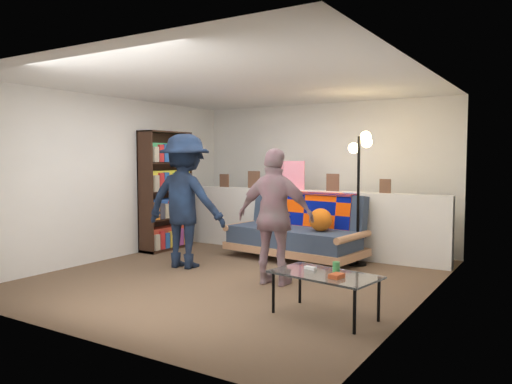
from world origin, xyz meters
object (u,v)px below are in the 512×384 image
coffee_table (325,277)px  person_left (185,201)px  bookshelf (166,195)px  floor_lamp (361,170)px  person_right (275,217)px  futon_sofa (298,232)px

coffee_table → person_left: (-2.52, 0.98, 0.52)m
bookshelf → floor_lamp: (3.13, 0.51, 0.43)m
floor_lamp → person_right: 1.71m
floor_lamp → person_left: 2.46m
futon_sofa → coffee_table: bearing=-57.4°
coffee_table → person_right: (-1.01, 0.81, 0.42)m
coffee_table → futon_sofa: bearing=122.6°
futon_sofa → person_right: bearing=-72.9°
floor_lamp → person_right: (-0.47, -1.56, -0.52)m
person_left → person_right: size_ratio=1.13×
floor_lamp → coffee_table: bearing=-77.3°
futon_sofa → person_right: (0.45, -1.47, 0.40)m
futon_sofa → coffee_table: futon_sofa is taller
futon_sofa → bookshelf: size_ratio=1.11×
floor_lamp → person_left: bearing=-145.0°
coffee_table → bookshelf: bearing=153.1°
futon_sofa → floor_lamp: 1.31m
bookshelf → person_right: bookshelf is taller
person_right → futon_sofa: bearing=-79.4°
futon_sofa → person_left: size_ratio=1.17×
futon_sofa → coffee_table: (1.46, -2.28, -0.02)m
futon_sofa → person_left: 1.76m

